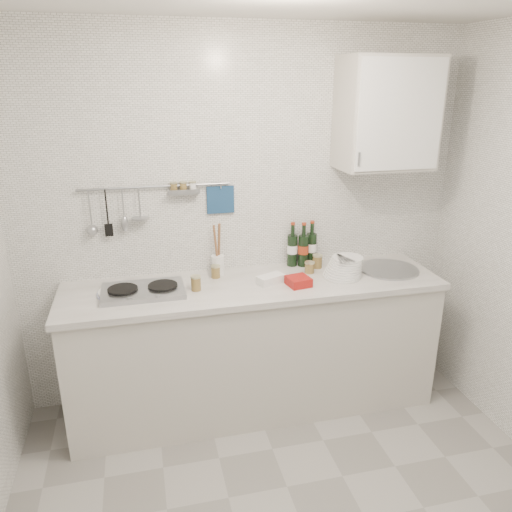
{
  "coord_description": "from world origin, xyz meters",
  "views": [
    {
      "loc": [
        -0.69,
        -1.79,
        2.16
      ],
      "look_at": [
        -0.04,
        0.9,
        1.17
      ],
      "focal_mm": 35.0,
      "sensor_mm": 36.0,
      "label": 1
    }
  ],
  "objects": [
    {
      "name": "back_wall",
      "position": [
        0.0,
        1.4,
        1.25
      ],
      "size": [
        3.0,
        0.02,
        2.5
      ],
      "primitive_type": "cube",
      "color": "silver",
      "rests_on": "floor"
    },
    {
      "name": "counter",
      "position": [
        0.01,
        1.1,
        0.43
      ],
      "size": [
        2.44,
        0.64,
        0.96
      ],
      "color": "#BAB5AC",
      "rests_on": "floor"
    },
    {
      "name": "wall_rail",
      "position": [
        -0.6,
        1.37,
        1.43
      ],
      "size": [
        0.98,
        0.09,
        0.34
      ],
      "color": "#93969B",
      "rests_on": "back_wall"
    },
    {
      "name": "wall_cabinet",
      "position": [
        0.9,
        1.22,
        1.95
      ],
      "size": [
        0.6,
        0.38,
        0.7
      ],
      "color": "#BAB5AC",
      "rests_on": "back_wall"
    },
    {
      "name": "plate_stack_hob",
      "position": [
        -0.83,
        1.12,
        0.93
      ],
      "size": [
        0.29,
        0.29,
        0.02
      ],
      "rotation": [
        0.0,
        0.0,
        0.2
      ],
      "color": "#4750A1",
      "rests_on": "counter"
    },
    {
      "name": "plate_stack_sink",
      "position": [
        0.61,
        1.08,
        0.98
      ],
      "size": [
        0.28,
        0.26,
        0.13
      ],
      "rotation": [
        0.0,
        0.0,
        0.04
      ],
      "color": "white",
      "rests_on": "counter"
    },
    {
      "name": "wine_bottles",
      "position": [
        0.4,
        1.34,
        1.07
      ],
      "size": [
        0.22,
        0.1,
        0.31
      ],
      "rotation": [
        0.0,
        0.0,
        0.03
      ],
      "color": "black",
      "rests_on": "counter"
    },
    {
      "name": "butter_dish",
      "position": [
        0.1,
        1.07,
        0.95
      ],
      "size": [
        0.2,
        0.15,
        0.05
      ],
      "primitive_type": "cube",
      "rotation": [
        0.0,
        0.0,
        0.4
      ],
      "color": "white",
      "rests_on": "counter"
    },
    {
      "name": "strawberry_punnet",
      "position": [
        0.26,
        0.99,
        0.95
      ],
      "size": [
        0.16,
        0.16,
        0.06
      ],
      "primitive_type": "cube",
      "rotation": [
        0.0,
        0.0,
        0.17
      ],
      "color": "red",
      "rests_on": "counter"
    },
    {
      "name": "utensil_crock",
      "position": [
        -0.2,
        1.31,
        1.0
      ],
      "size": [
        0.09,
        0.09,
        0.36
      ],
      "rotation": [
        0.0,
        0.0,
        0.07
      ],
      "color": "white",
      "rests_on": "counter"
    },
    {
      "name": "jar_a",
      "position": [
        -0.23,
        1.25,
        0.96
      ],
      "size": [
        0.06,
        0.06,
        0.09
      ],
      "rotation": [
        0.0,
        0.0,
        -0.1
      ],
      "color": "brown",
      "rests_on": "counter"
    },
    {
      "name": "jar_b",
      "position": [
        0.49,
        1.26,
        0.97
      ],
      "size": [
        0.07,
        0.07,
        0.09
      ],
      "rotation": [
        0.0,
        0.0,
        0.12
      ],
      "color": "brown",
      "rests_on": "counter"
    },
    {
      "name": "jar_c",
      "position": [
        0.4,
        1.18,
        0.96
      ],
      "size": [
        0.07,
        0.07,
        0.08
      ],
      "rotation": [
        0.0,
        0.0,
        0.28
      ],
      "color": "brown",
      "rests_on": "counter"
    },
    {
      "name": "jar_d",
      "position": [
        -0.38,
        1.07,
        0.97
      ],
      "size": [
        0.06,
        0.06,
        0.09
      ],
      "rotation": [
        0.0,
        0.0,
        0.27
      ],
      "color": "brown",
      "rests_on": "counter"
    }
  ]
}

